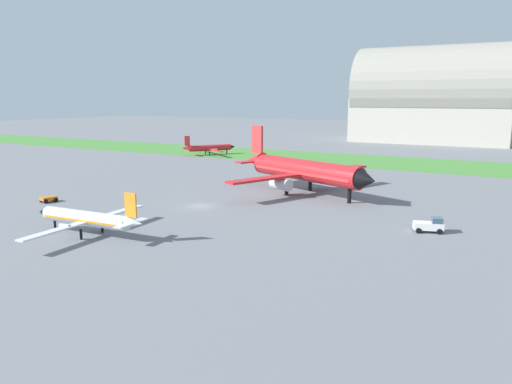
{
  "coord_description": "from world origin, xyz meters",
  "views": [
    {
      "loc": [
        45.25,
        -62.62,
        16.77
      ],
      "look_at": [
        9.66,
        0.95,
        3.0
      ],
      "focal_mm": 35.04,
      "sensor_mm": 36.0,
      "label": 1
    }
  ],
  "objects_px": {
    "airplane_taxiing_turboprop": "(209,148)",
    "baggage_cart_near_gate": "(49,199)",
    "airplane_foreground_turboprop": "(88,218)",
    "pushback_tug_midfield": "(430,225)",
    "airplane_midfield_jet": "(303,170)"
  },
  "relations": [
    {
      "from": "airplane_midfield_jet",
      "to": "baggage_cart_near_gate",
      "type": "xyz_separation_m",
      "value": [
        -33.09,
        -27.27,
        -3.56
      ]
    },
    {
      "from": "airplane_foreground_turboprop",
      "to": "airplane_taxiing_turboprop",
      "type": "height_order",
      "value": "airplane_foreground_turboprop"
    },
    {
      "from": "airplane_midfield_jet",
      "to": "baggage_cart_near_gate",
      "type": "height_order",
      "value": "airplane_midfield_jet"
    },
    {
      "from": "airplane_foreground_turboprop",
      "to": "baggage_cart_near_gate",
      "type": "xyz_separation_m",
      "value": [
        -21.23,
        11.05,
        -1.61
      ]
    },
    {
      "from": "airplane_foreground_turboprop",
      "to": "airplane_midfield_jet",
      "type": "bearing_deg",
      "value": -110.13
    },
    {
      "from": "airplane_foreground_turboprop",
      "to": "baggage_cart_near_gate",
      "type": "distance_m",
      "value": 23.99
    },
    {
      "from": "airplane_foreground_turboprop",
      "to": "airplane_taxiing_turboprop",
      "type": "relative_size",
      "value": 1.17
    },
    {
      "from": "airplane_midfield_jet",
      "to": "pushback_tug_midfield",
      "type": "bearing_deg",
      "value": -11.32
    },
    {
      "from": "baggage_cart_near_gate",
      "to": "pushback_tug_midfield",
      "type": "height_order",
      "value": "pushback_tug_midfield"
    },
    {
      "from": "airplane_taxiing_turboprop",
      "to": "baggage_cart_near_gate",
      "type": "distance_m",
      "value": 71.2
    },
    {
      "from": "airplane_midfield_jet",
      "to": "pushback_tug_midfield",
      "type": "height_order",
      "value": "airplane_midfield_jet"
    },
    {
      "from": "airplane_foreground_turboprop",
      "to": "pushback_tug_midfield",
      "type": "relative_size",
      "value": 4.98
    },
    {
      "from": "airplane_foreground_turboprop",
      "to": "pushback_tug_midfield",
      "type": "height_order",
      "value": "airplane_foreground_turboprop"
    },
    {
      "from": "airplane_taxiing_turboprop",
      "to": "baggage_cart_near_gate",
      "type": "xyz_separation_m",
      "value": [
        16.0,
        -69.35,
        -1.59
      ]
    },
    {
      "from": "airplane_taxiing_turboprop",
      "to": "pushback_tug_midfield",
      "type": "bearing_deg",
      "value": -94.32
    }
  ]
}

